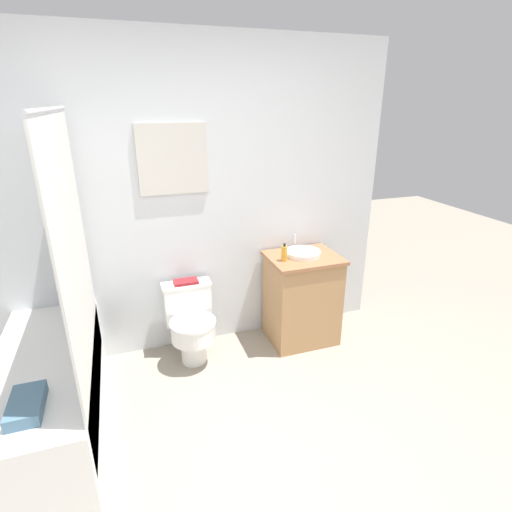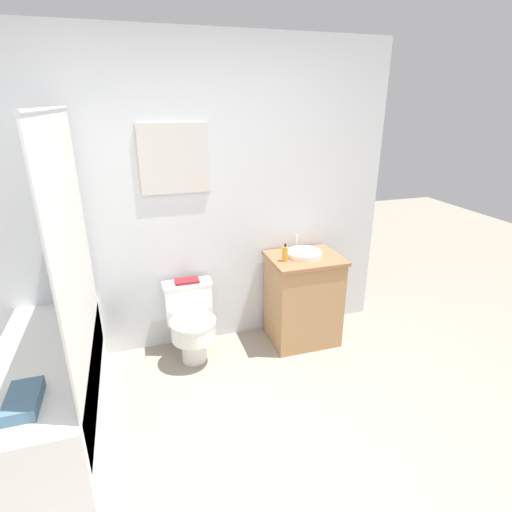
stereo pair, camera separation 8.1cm
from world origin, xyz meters
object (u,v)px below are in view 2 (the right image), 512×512
Objects in this scene: toilet at (191,321)px; soap_bottle at (285,254)px; book_on_tank at (187,281)px; sink at (304,253)px.

toilet is 4.29× the size of soap_bottle.
soap_bottle is at bearing -12.96° from book_on_tank.
book_on_tank is (-0.98, 0.12, -0.17)m from sink.
soap_bottle reaches higher than sink.
soap_bottle is 0.83m from book_on_tank.
sink is (0.98, 0.01, 0.48)m from toilet.
soap_bottle reaches higher than toilet.
sink is at bearing 0.32° from toilet.
toilet is 3.29× the size of book_on_tank.
book_on_tank is (-0.78, 0.18, -0.21)m from soap_bottle.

